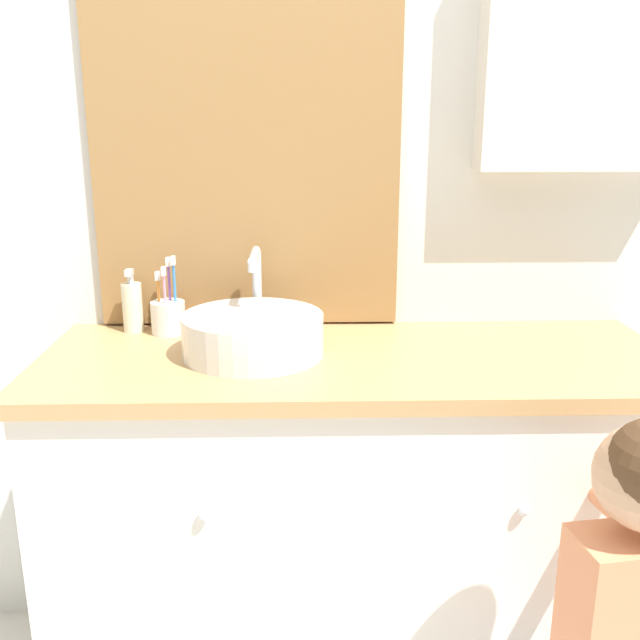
{
  "coord_description": "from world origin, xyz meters",
  "views": [
    {
      "loc": [
        -0.13,
        -1.25,
        1.43
      ],
      "look_at": [
        -0.09,
        0.27,
        1.0
      ],
      "focal_mm": 40.0,
      "sensor_mm": 36.0,
      "label": 1
    }
  ],
  "objects_px": {
    "soap_dispenser": "(132,306)",
    "child_figure": "(630,617)",
    "sink_basin": "(253,333)",
    "toothbrush_holder": "(168,315)"
  },
  "relations": [
    {
      "from": "sink_basin",
      "to": "child_figure",
      "type": "distance_m",
      "value": 0.94
    },
    {
      "from": "toothbrush_holder",
      "to": "child_figure",
      "type": "xyz_separation_m",
      "value": [
        0.92,
        -0.71,
        -0.36
      ]
    },
    {
      "from": "sink_basin",
      "to": "child_figure",
      "type": "xyz_separation_m",
      "value": [
        0.69,
        -0.53,
        -0.37
      ]
    },
    {
      "from": "sink_basin",
      "to": "soap_dispenser",
      "type": "bearing_deg",
      "value": 148.83
    },
    {
      "from": "sink_basin",
      "to": "soap_dispenser",
      "type": "xyz_separation_m",
      "value": [
        -0.32,
        0.19,
        0.01
      ]
    },
    {
      "from": "sink_basin",
      "to": "toothbrush_holder",
      "type": "relative_size",
      "value": 1.89
    },
    {
      "from": "soap_dispenser",
      "to": "child_figure",
      "type": "height_order",
      "value": "soap_dispenser"
    },
    {
      "from": "toothbrush_holder",
      "to": "child_figure",
      "type": "bearing_deg",
      "value": -37.61
    },
    {
      "from": "soap_dispenser",
      "to": "toothbrush_holder",
      "type": "bearing_deg",
      "value": -11.83
    },
    {
      "from": "child_figure",
      "to": "soap_dispenser",
      "type": "bearing_deg",
      "value": 144.31
    }
  ]
}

